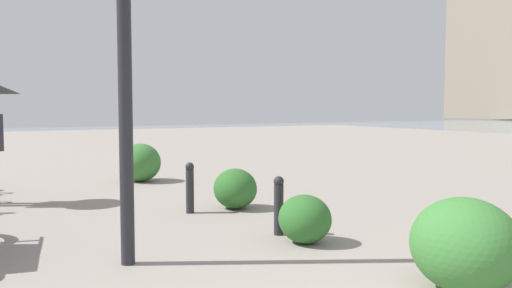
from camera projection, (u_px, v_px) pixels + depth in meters
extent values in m
cylinder|color=#232328|center=(125.00, 82.00, 5.29)|extent=(0.14, 0.14, 3.69)
cylinder|color=#2D2D38|center=(0.00, 134.00, 8.84)|extent=(0.10, 0.10, 0.58)
cylinder|color=#232328|center=(279.00, 210.00, 6.63)|extent=(0.12, 0.12, 0.63)
sphere|color=#232328|center=(279.00, 181.00, 6.61)|extent=(0.13, 0.13, 0.13)
cylinder|color=#232328|center=(190.00, 191.00, 7.99)|extent=(0.12, 0.12, 0.66)
sphere|color=#232328|center=(190.00, 167.00, 7.97)|extent=(0.13, 0.13, 0.13)
ellipsoid|color=#387533|center=(140.00, 162.00, 11.37)|extent=(0.96, 0.86, 0.81)
ellipsoid|color=#2D6628|center=(305.00, 219.00, 6.24)|extent=(0.67, 0.60, 0.57)
ellipsoid|color=#2D6628|center=(235.00, 189.00, 8.34)|extent=(0.74, 0.67, 0.63)
ellipsoid|color=#387533|center=(465.00, 245.00, 4.57)|extent=(0.97, 0.87, 0.82)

